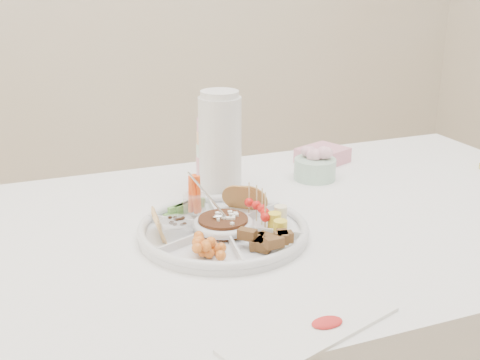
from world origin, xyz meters
name	(u,v)px	position (x,y,z in m)	size (l,w,h in m)	color
dining_table	(315,342)	(0.00, 0.00, 0.38)	(1.52, 1.02, 0.76)	white
party_tray	(223,228)	(-0.27, -0.04, 0.78)	(0.38, 0.38, 0.04)	white
bean_dip	(223,224)	(-0.27, -0.04, 0.79)	(0.11, 0.11, 0.04)	#55240F
tortillas	(239,199)	(-0.20, 0.06, 0.80)	(0.10, 0.10, 0.06)	#9B5933
carrot_cucumber	(186,196)	(-0.32, 0.08, 0.82)	(0.11, 0.11, 0.10)	#FE5418
pita_raisins	(165,224)	(-0.40, -0.03, 0.80)	(0.11, 0.11, 0.06)	tan
cherries	(204,246)	(-0.35, -0.15, 0.79)	(0.10, 0.10, 0.04)	orange
granola_chunks	(265,240)	(-0.22, -0.16, 0.79)	(0.10, 0.10, 0.04)	#4C3613
banana_tomato	(279,207)	(-0.15, -0.06, 0.82)	(0.10, 0.10, 0.08)	#D1C680
cup_stack	(209,155)	(-0.20, 0.27, 0.85)	(0.07, 0.07, 0.19)	#ACC2A9
thermos	(220,144)	(-0.19, 0.20, 0.90)	(0.11, 0.11, 0.29)	silver
flower_bowl	(315,164)	(0.10, 0.23, 0.80)	(0.12, 0.12, 0.09)	#92B8A2
napkin_stack	(323,155)	(0.20, 0.36, 0.78)	(0.14, 0.12, 0.05)	pink
placemat	(311,329)	(-0.27, -0.45, 0.76)	(0.33, 0.11, 0.01)	white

